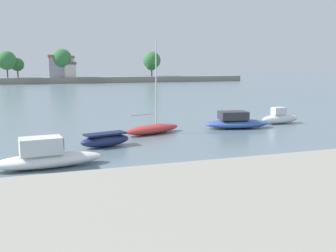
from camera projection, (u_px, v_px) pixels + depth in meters
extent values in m
plane|color=slate|center=(196.00, 188.00, 16.34)|extent=(400.00, 400.00, 0.00)
ellipsoid|color=white|center=(48.00, 160.00, 19.63)|extent=(5.69, 2.10, 0.73)
cube|color=silver|center=(41.00, 146.00, 19.39)|extent=(2.14, 1.45, 0.85)
cube|color=black|center=(61.00, 142.00, 19.79)|extent=(0.19, 1.14, 0.59)
ellipsoid|color=navy|center=(105.00, 141.00, 24.63)|extent=(3.49, 2.00, 0.77)
cube|color=#161E41|center=(105.00, 134.00, 24.57)|extent=(2.80, 1.65, 0.11)
ellipsoid|color=#C63833|center=(153.00, 129.00, 29.27)|extent=(5.06, 3.06, 0.70)
cylinder|color=silver|center=(156.00, 82.00, 28.94)|extent=(0.10, 0.10, 6.34)
cylinder|color=#B7B7BC|center=(142.00, 115.00, 28.44)|extent=(1.94, 0.82, 0.08)
ellipsoid|color=#3856A8|center=(237.00, 124.00, 31.82)|extent=(5.68, 2.94, 0.73)
cube|color=#333338|center=(233.00, 115.00, 31.65)|extent=(2.46, 1.93, 0.67)
cube|color=black|center=(246.00, 114.00, 31.81)|extent=(0.32, 1.41, 0.47)
ellipsoid|color=white|center=(280.00, 119.00, 34.28)|extent=(3.83, 1.36, 0.83)
cube|color=silver|center=(278.00, 111.00, 34.09)|extent=(1.20, 0.79, 0.62)
cube|color=black|center=(284.00, 110.00, 34.30)|extent=(0.12, 0.65, 0.43)
sphere|color=red|center=(93.00, 135.00, 27.79)|extent=(0.35, 0.35, 0.35)
cube|color=gray|center=(58.00, 80.00, 108.81)|extent=(111.81, 6.92, 1.65)
cube|color=#99939E|center=(56.00, 67.00, 107.73)|extent=(3.99, 3.11, 5.50)
cube|color=#995B42|center=(56.00, 56.00, 107.24)|extent=(4.38, 3.42, 0.70)
cube|color=beige|center=(67.00, 68.00, 109.36)|extent=(3.63, 4.32, 5.26)
cube|color=#995B42|center=(67.00, 57.00, 108.89)|extent=(4.00, 4.76, 0.70)
cube|color=beige|center=(70.00, 71.00, 108.80)|extent=(3.05, 3.35, 3.58)
cube|color=#565156|center=(70.00, 63.00, 108.47)|extent=(3.36, 3.68, 0.70)
cylinder|color=brown|center=(152.00, 72.00, 118.33)|extent=(0.36, 0.36, 2.69)
sphere|color=#387A3D|center=(152.00, 60.00, 117.78)|extent=(5.38, 5.38, 5.38)
cylinder|color=brown|center=(151.00, 73.00, 117.67)|extent=(0.36, 0.36, 2.13)
sphere|color=#235B2D|center=(151.00, 65.00, 117.28)|extent=(3.54, 3.54, 3.54)
cylinder|color=brown|center=(18.00, 74.00, 105.85)|extent=(0.36, 0.36, 2.11)
sphere|color=#2D6B33|center=(17.00, 65.00, 105.45)|extent=(3.59, 3.59, 3.59)
cylinder|color=brown|center=(62.00, 72.00, 108.33)|extent=(0.36, 0.36, 2.92)
sphere|color=#387A3D|center=(62.00, 59.00, 107.75)|extent=(5.57, 5.57, 5.57)
cylinder|color=brown|center=(7.00, 73.00, 103.89)|extent=(0.36, 0.36, 2.61)
sphere|color=#387A3D|center=(7.00, 60.00, 103.36)|extent=(5.07, 5.07, 5.07)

